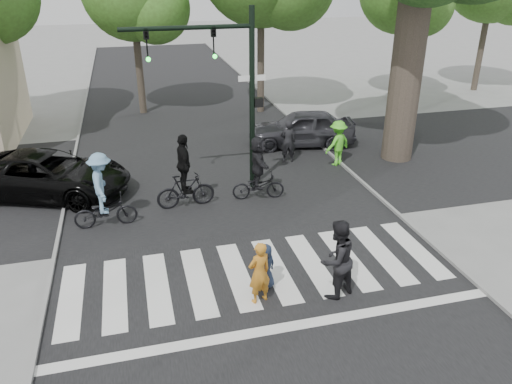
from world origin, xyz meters
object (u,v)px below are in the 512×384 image
cyclist_left (103,196)px  traffic_signal (226,76)px  pedestrian_adult (337,259)px  car_suv (48,175)px  pedestrian_woman (259,273)px  pedestrian_child (265,266)px  cyclist_mid (185,178)px  car_grey (302,128)px  cyclist_right (258,171)px

cyclist_left → traffic_signal: bearing=22.6°
pedestrian_adult → car_suv: pedestrian_adult is taller
pedestrian_woman → pedestrian_child: pedestrian_woman is taller
traffic_signal → cyclist_mid: bearing=-148.2°
car_suv → car_grey: car_grey is taller
pedestrian_woman → car_suv: pedestrian_woman is taller
traffic_signal → car_grey: bearing=43.1°
cyclist_mid → car_grey: bearing=40.2°
pedestrian_adult → cyclist_right: cyclist_right is taller
pedestrian_woman → cyclist_mid: size_ratio=0.64×
pedestrian_adult → cyclist_mid: (-2.78, 5.57, 0.02)m
cyclist_mid → car_suv: 4.78m
pedestrian_adult → cyclist_left: 7.16m
pedestrian_child → pedestrian_adult: (1.50, -0.70, 0.39)m
pedestrian_woman → cyclist_left: (-3.46, 4.66, 0.22)m
pedestrian_woman → cyclist_mid: bearing=-97.0°
pedestrian_woman → cyclist_left: size_ratio=0.68×
cyclist_left → cyclist_mid: 2.56m
car_suv → car_grey: size_ratio=1.20×
cyclist_left → car_grey: 9.65m
traffic_signal → car_suv: traffic_signal is taller
pedestrian_child → car_suv: car_suv is taller
cyclist_left → car_suv: size_ratio=0.43×
pedestrian_adult → cyclist_right: (-0.39, 5.57, -0.01)m
traffic_signal → pedestrian_adult: (1.19, -6.56, -2.92)m
cyclist_mid → car_suv: bearing=154.9°
pedestrian_woman → pedestrian_adult: 1.81m
pedestrian_child → cyclist_right: (1.11, 4.87, 0.38)m
pedestrian_woman → pedestrian_adult: size_ratio=0.80×
cyclist_left → car_grey: cyclist_left is taller
cyclist_mid → cyclist_right: (2.39, 0.01, -0.03)m
pedestrian_woman → cyclist_left: 5.81m
cyclist_mid → cyclist_right: 2.39m
pedestrian_woman → pedestrian_adult: pedestrian_adult is taller
pedestrian_child → car_grey: (4.26, 9.55, 0.18)m
pedestrian_child → pedestrian_adult: size_ratio=0.60×
traffic_signal → car_suv: bearing=170.0°
traffic_signal → pedestrian_woman: size_ratio=3.86×
cyclist_left → cyclist_right: cyclist_left is taller
traffic_signal → cyclist_right: 3.19m
pedestrian_child → car_grey: bearing=-137.5°
cyclist_left → pedestrian_woman: bearing=-53.4°
pedestrian_child → cyclist_mid: (-1.28, 4.86, 0.41)m
traffic_signal → pedestrian_adult: bearing=-79.7°
cyclist_right → car_suv: bearing=163.2°
pedestrian_woman → pedestrian_child: (0.28, 0.50, -0.19)m
pedestrian_adult → traffic_signal: bearing=-102.8°
pedestrian_adult → cyclist_left: cyclist_left is taller
pedestrian_child → car_suv: 8.89m
cyclist_mid → traffic_signal: bearing=31.8°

